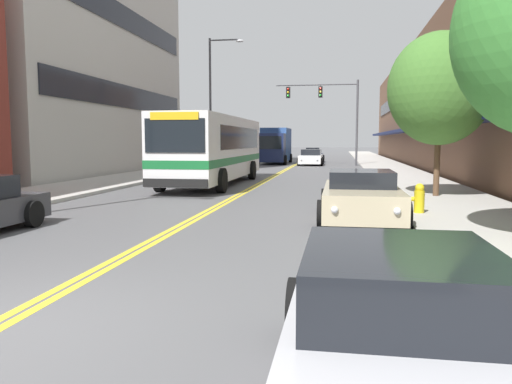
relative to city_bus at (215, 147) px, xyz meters
name	(u,v)px	position (x,y,z in m)	size (l,w,h in m)	color
ground_plane	(293,166)	(2.13, 18.47, -1.79)	(240.00, 240.00, 0.00)	#565659
sidewalk_left	(208,164)	(-5.24, 18.47, -1.73)	(3.74, 106.00, 0.13)	#B2ADA5
sidewalk_right	(383,166)	(9.50, 18.47, -1.73)	(3.74, 106.00, 0.13)	#B2ADA5
centre_line	(293,166)	(2.13, 18.47, -1.79)	(0.34, 106.00, 0.01)	yellow
storefront_row_right	(465,104)	(15.60, 18.47, 3.18)	(9.10, 68.00, 9.95)	brown
city_bus	(215,147)	(0.00, 0.00, 0.00)	(2.88, 11.62, 3.17)	silver
car_slate_blue_parked_left_near	(233,160)	(-2.32, 15.12, -1.20)	(2.02, 4.43, 1.26)	#475675
car_silver_parked_right_foreground	(401,338)	(6.40, -19.58, -1.21)	(1.98, 4.28, 1.24)	#B7B7BC
car_beige_parked_right_mid	(361,196)	(6.51, -9.95, -1.18)	(2.18, 4.75, 1.29)	#BCAD89
car_white_moving_lead	(311,158)	(3.51, 19.83, -1.16)	(2.12, 4.92, 1.35)	white
car_black_moving_second	(313,153)	(2.81, 36.35, -1.19)	(2.04, 4.56, 1.28)	black
car_navy_moving_third	(313,156)	(3.34, 25.90, -1.21)	(2.21, 4.87, 1.22)	#19234C
box_truck	(275,145)	(0.08, 22.29, -0.13)	(2.68, 6.83, 3.25)	#19234C
traffic_signal_mast	(330,105)	(5.08, 19.22, 3.28)	(6.87, 0.38, 7.09)	#47474C
street_lamp_left_far	(215,93)	(-2.86, 11.43, 3.63)	(2.50, 0.28, 9.23)	#47474C
street_tree_right_mid	(440,89)	(9.33, -4.92, 2.09)	(3.56, 3.56, 5.71)	brown
fire_hydrant	(419,198)	(8.08, -9.40, -1.27)	(0.36, 0.28, 0.80)	yellow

